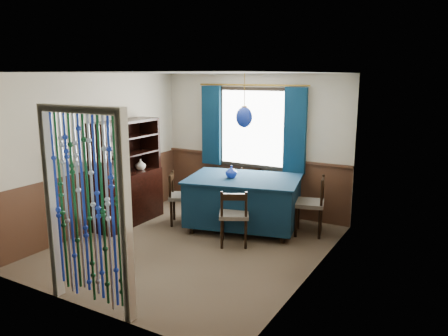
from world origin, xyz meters
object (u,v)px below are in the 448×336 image
Objects in this scene: vase_sideboard at (141,164)px; sideboard at (127,188)px; dining_table at (243,200)px; bowl_shelf at (113,156)px; chair_left at (181,197)px; pendant_lamp at (244,117)px; chair_far at (252,191)px; vase_table at (231,172)px; chair_near at (234,216)px; chair_right at (311,204)px.

sideboard is at bearing -101.18° from vase_sideboard.
dining_table is 1.15× the size of sideboard.
sideboard is 0.70m from bowl_shelf.
pendant_lamp reaches higher than chair_left.
chair_far is at bearing 34.55° from vase_sideboard.
vase_table reaches higher than chair_far.
pendant_lamp is at bearing 77.53° from chair_left.
bowl_shelf is at bearing -80.29° from sideboard.
vase_table is (0.85, 0.22, 0.48)m from chair_left.
chair_near is at bearing 74.62° from chair_far.
sideboard reaches higher than vase_sideboard.
bowl_shelf is at bearing -148.64° from vase_table.
vase_sideboard reaches higher than dining_table.
dining_table is 0.75m from chair_near.
pendant_lamp is 2.01m from vase_sideboard.
chair_near is at bearing 42.82° from chair_left.
bowl_shelf is at bearing 161.71° from chair_near.
vase_sideboard is at bearing 89.51° from chair_right.
chair_right is at bearing 16.18° from pendant_lamp.
vase_table is at bearing 11.67° from vase_sideboard.
chair_far is at bearing 39.97° from sideboard.
chair_far is at bearing 105.28° from pendant_lamp.
chair_far is 1.30m from chair_left.
vase_table is (-0.39, 0.62, 0.49)m from chair_near.
chair_near is 1.44m from chair_far.
bowl_shelf reaches higher than chair_right.
sideboard is 8.52× the size of vase_sideboard.
pendant_lamp is at bearing 91.29° from chair_right.
bowl_shelf is at bearing -73.46° from chair_left.
chair_near is at bearing 10.02° from bowl_shelf.
chair_right is 1.35m from vase_table.
pendant_lamp is 4.09× the size of vase_sideboard.
chair_left is (-0.85, -0.98, 0.02)m from chair_far.
chair_left reaches higher than chair_near.
sideboard is 9.45× the size of bowl_shelf.
chair_near is at bearing -86.87° from dining_table.
chair_near is 2.07m from vase_sideboard.
sideboard reaches higher than chair_right.
chair_left is 0.50× the size of sideboard.
chair_left is at bearing -176.83° from dining_table.
bowl_shelf is 0.69m from vase_sideboard.
chair_near is 0.88m from vase_table.
vase_table is at bearing 93.65° from chair_near.
vase_sideboard is (-1.60, -0.33, 0.03)m from vase_table.
chair_right reaches higher than chair_near.
chair_left is at bearing 91.47° from chair_right.
chair_far is at bearing 47.55° from bowl_shelf.
dining_table is 10.83× the size of bowl_shelf.
dining_table is 10.98× the size of vase_table.
chair_near is at bearing -73.49° from pendant_lamp.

